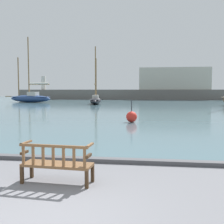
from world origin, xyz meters
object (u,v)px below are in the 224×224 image
object	(u,v)px
sailboat_distant_harbor	(96,100)
channel_buoy	(132,117)
sailboat_nearest_starboard	(30,97)
park_bench	(57,163)

from	to	relation	value
sailboat_distant_harbor	channel_buoy	world-z (taller)	sailboat_distant_harbor
sailboat_nearest_starboard	park_bench	bearing A→B (deg)	-65.06
sailboat_distant_harbor	channel_buoy	xyz separation A→B (m)	(6.93, -22.95, -0.29)
channel_buoy	sailboat_nearest_starboard	bearing A→B (deg)	124.87
park_bench	channel_buoy	distance (m)	11.75
park_bench	sailboat_nearest_starboard	size ratio (longest dim) A/B	0.15
park_bench	channel_buoy	size ratio (longest dim) A/B	1.17
park_bench	sailboat_nearest_starboard	world-z (taller)	sailboat_nearest_starboard
park_bench	sailboat_distant_harbor	bearing A→B (deg)	99.90
sailboat_nearest_starboard	channel_buoy	distance (m)	33.23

